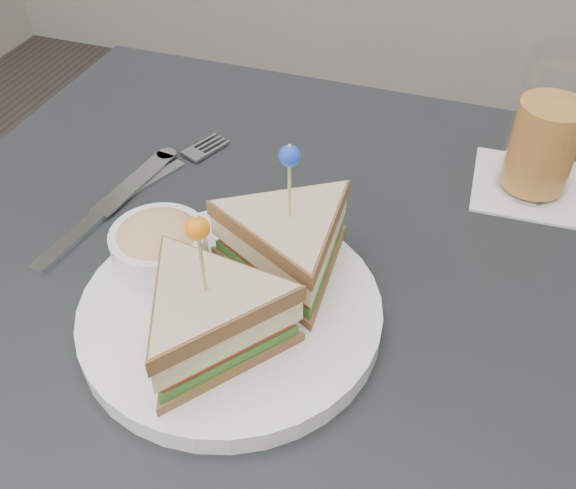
% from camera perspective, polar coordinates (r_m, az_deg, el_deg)
% --- Properties ---
extents(table, '(0.80, 0.80, 0.75)m').
position_cam_1_polar(table, '(0.65, -1.14, -8.67)').
color(table, black).
rests_on(table, ground).
extents(plate_meal, '(0.34, 0.34, 0.15)m').
position_cam_1_polar(plate_meal, '(0.54, -4.56, -3.40)').
color(plate_meal, white).
rests_on(plate_meal, table).
extents(cutlery_fork, '(0.09, 0.18, 0.01)m').
position_cam_1_polar(cutlery_fork, '(0.74, -10.49, 6.60)').
color(cutlery_fork, silver).
rests_on(cutlery_fork, table).
extents(cutlery_knife, '(0.05, 0.23, 0.01)m').
position_cam_1_polar(cutlery_knife, '(0.70, -15.99, 3.00)').
color(cutlery_knife, silver).
rests_on(cutlery_knife, table).
extents(drink_set, '(0.13, 0.13, 0.15)m').
position_cam_1_polar(drink_set, '(0.72, 22.00, 9.10)').
color(drink_set, white).
rests_on(drink_set, table).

